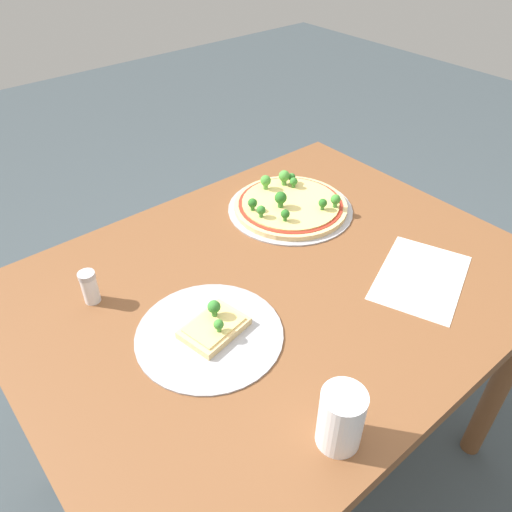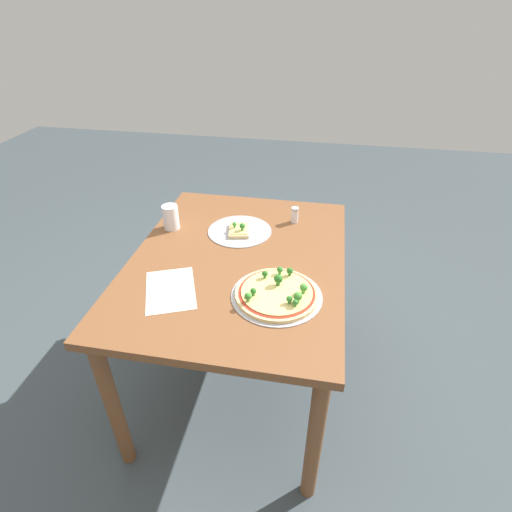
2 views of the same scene
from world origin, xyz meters
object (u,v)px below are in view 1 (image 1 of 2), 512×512
condiment_shaker (90,287)px  pizza_tray_slice (211,331)px  pizza_tray_whole (290,205)px  dining_table (276,311)px  drinking_cup (341,418)px

condiment_shaker → pizza_tray_slice: bearing=-59.8°
pizza_tray_whole → condiment_shaker: (-0.59, 0.01, 0.03)m
dining_table → condiment_shaker: 0.44m
drinking_cup → condiment_shaker: drinking_cup is taller
dining_table → pizza_tray_whole: size_ratio=3.42×
dining_table → condiment_shaker: size_ratio=15.06×
dining_table → drinking_cup: size_ratio=9.98×
dining_table → drinking_cup: (-0.19, -0.37, 0.16)m
pizza_tray_whole → drinking_cup: 0.71m
pizza_tray_slice → condiment_shaker: condiment_shaker is taller
pizza_tray_slice → drinking_cup: (0.02, -0.33, 0.05)m
pizza_tray_slice → condiment_shaker: (-0.14, 0.25, 0.03)m
pizza_tray_whole → pizza_tray_slice: 0.50m
pizza_tray_whole → pizza_tray_slice: (-0.44, -0.24, -0.01)m
drinking_cup → condiment_shaker: (-0.17, 0.58, -0.02)m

